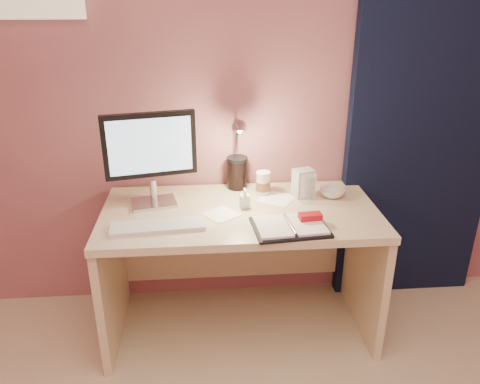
{
  "coord_description": "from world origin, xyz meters",
  "views": [
    {
      "loc": [
        -0.17,
        -0.75,
        1.75
      ],
      "look_at": [
        -0.01,
        1.33,
        0.85
      ],
      "focal_mm": 35.0,
      "sensor_mm": 36.0,
      "label": 1
    }
  ],
  "objects": [
    {
      "name": "room",
      "position": [
        0.95,
        1.69,
        1.14
      ],
      "size": [
        3.5,
        3.5,
        3.5
      ],
      "color": "#C6B28E",
      "rests_on": "ground"
    },
    {
      "name": "bowl",
      "position": [
        0.51,
        1.51,
        0.75
      ],
      "size": [
        0.16,
        0.16,
        0.04
      ],
      "primitive_type": "imported",
      "rotation": [
        0.0,
        0.0,
        -0.2
      ],
      "color": "silver",
      "rests_on": "desk"
    },
    {
      "name": "desk",
      "position": [
        0.0,
        1.45,
        0.5
      ],
      "size": [
        1.4,
        0.7,
        0.73
      ],
      "color": "beige",
      "rests_on": "ground"
    },
    {
      "name": "clear_cup",
      "position": [
        0.36,
        1.46,
        0.8
      ],
      "size": [
        0.08,
        0.08,
        0.15
      ],
      "primitive_type": "cylinder",
      "color": "white",
      "rests_on": "desk"
    },
    {
      "name": "monitor",
      "position": [
        -0.44,
        1.48,
        1.02
      ],
      "size": [
        0.45,
        0.21,
        0.49
      ],
      "rotation": [
        0.0,
        0.0,
        0.21
      ],
      "color": "silver",
      "rests_on": "desk"
    },
    {
      "name": "paper_c",
      "position": [
        0.2,
        1.5,
        0.73
      ],
      "size": [
        0.23,
        0.23,
        0.0
      ],
      "primitive_type": "cube",
      "rotation": [
        0.0,
        0.0,
        1.03
      ],
      "color": "white",
      "rests_on": "desk"
    },
    {
      "name": "product_box",
      "position": [
        0.35,
        1.53,
        0.81
      ],
      "size": [
        0.12,
        0.11,
        0.15
      ],
      "primitive_type": "cube",
      "rotation": [
        0.0,
        0.0,
        0.28
      ],
      "color": "beige",
      "rests_on": "desk"
    },
    {
      "name": "paper_a",
      "position": [
        -0.1,
        1.33,
        0.73
      ],
      "size": [
        0.21,
        0.21,
        0.0
      ],
      "primitive_type": "cube",
      "rotation": [
        0.0,
        0.0,
        0.63
      ],
      "color": "white",
      "rests_on": "desk"
    },
    {
      "name": "dark_jar",
      "position": [
        0.01,
        1.67,
        0.81
      ],
      "size": [
        0.11,
        0.11,
        0.16
      ],
      "primitive_type": "cylinder",
      "color": "black",
      "rests_on": "desk"
    },
    {
      "name": "keyboard",
      "position": [
        -0.4,
        1.22,
        0.74
      ],
      "size": [
        0.45,
        0.17,
        0.02
      ],
      "primitive_type": "cube",
      "rotation": [
        0.0,
        0.0,
        0.09
      ],
      "color": "silver",
      "rests_on": "desk"
    },
    {
      "name": "lotion_bottle",
      "position": [
        0.03,
        1.41,
        0.78
      ],
      "size": [
        0.05,
        0.05,
        0.1
      ],
      "primitive_type": "imported",
      "rotation": [
        0.0,
        0.0,
        0.11
      ],
      "color": "white",
      "rests_on": "desk"
    },
    {
      "name": "coffee_cup",
      "position": [
        0.14,
        1.57,
        0.79
      ],
      "size": [
        0.08,
        0.08,
        0.13
      ],
      "color": "white",
      "rests_on": "desk"
    },
    {
      "name": "planner",
      "position": [
        0.22,
        1.16,
        0.74
      ],
      "size": [
        0.36,
        0.29,
        0.05
      ],
      "rotation": [
        0.0,
        0.0,
        0.09
      ],
      "color": "black",
      "rests_on": "desk"
    },
    {
      "name": "desk_lamp",
      "position": [
        0.0,
        1.57,
        1.0
      ],
      "size": [
        0.1,
        0.26,
        0.43
      ],
      "rotation": [
        0.0,
        0.0,
        0.02
      ],
      "color": "silver",
      "rests_on": "desk"
    }
  ]
}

